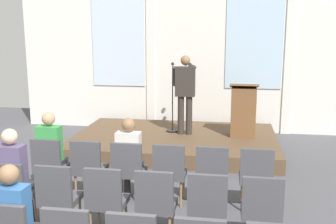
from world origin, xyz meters
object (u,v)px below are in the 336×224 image
audience_r0_c2 (130,154)px  chair_r1_c5 (261,207)px  chair_r0_c5 (256,174)px  chair_r1_c2 (106,197)px  audience_r0_c0 (51,149)px  chair_r1_c0 (12,191)px  chair_r0_c4 (212,172)px  lectern (243,111)px  chair_r1_c3 (156,201)px  audience_r2_c1 (14,218)px  chair_r0_c1 (88,165)px  chair_r0_c2 (128,167)px  mic_stand (173,117)px  audience_r1_c0 (14,173)px  chair_r0_c0 (50,163)px  chair_r1_c4 (208,204)px  chair_r0_c3 (170,170)px  chair_r1_c1 (58,194)px  speaker (185,89)px

audience_r0_c2 → chair_r1_c5: bearing=-32.5°
chair_r0_c5 → chair_r1_c2: size_ratio=1.00×
audience_r0_c0 → chair_r0_c5: (3.11, -0.08, -0.20)m
audience_r0_c2 → chair_r1_c0: 1.73m
chair_r0_c4 → lectern: bearing=80.4°
audience_r0_c2 → chair_r1_c3: audience_r0_c2 is taller
audience_r2_c1 → audience_r0_c2: bearing=74.3°
chair_r0_c1 → chair_r0_c2: (0.62, 0.00, 0.00)m
mic_stand → audience_r2_c1: size_ratio=1.21×
chair_r0_c5 → chair_r1_c0: (-3.11, -1.10, 0.00)m
audience_r1_c0 → audience_r2_c1: audience_r1_c0 is taller
chair_r0_c0 → audience_r2_c1: size_ratio=0.73×
chair_r0_c5 → chair_r1_c4: 1.27m
chair_r0_c0 → audience_r1_c0: bearing=-90.0°
lectern → audience_r1_c0: (-3.00, -4.04, -0.10)m
mic_stand → chair_r0_c4: mic_stand is taller
chair_r0_c5 → chair_r0_c0: bearing=180.0°
chair_r0_c2 → chair_r0_c4: (1.24, 0.00, 0.00)m
chair_r0_c2 → chair_r0_c5: size_ratio=1.00×
audience_r2_c1 → chair_r0_c0: bearing=106.3°
chair_r0_c2 → chair_r1_c3: bearing=-60.6°
chair_r0_c2 → audience_r1_c0: bearing=-140.6°
audience_r0_c0 → chair_r1_c4: size_ratio=1.41×
lectern → chair_r1_c5: (0.11, -4.12, -0.31)m
chair_r1_c3 → audience_r2_c1: audience_r2_c1 is taller
chair_r0_c5 → audience_r0_c0: bearing=178.5°
chair_r0_c5 → chair_r1_c0: size_ratio=1.00×
chair_r1_c3 → chair_r1_c5: 1.24m
chair_r0_c1 → chair_r0_c5: 2.49m
audience_r2_c1 → chair_r1_c4: bearing=28.7°
chair_r0_c0 → audience_r0_c0: bearing=90.0°
mic_stand → chair_r1_c5: size_ratio=1.65×
audience_r0_c0 → chair_r0_c3: bearing=-2.5°
mic_stand → chair_r0_c0: 3.50m
audience_r0_c2 → chair_r1_c2: bearing=-90.0°
audience_r0_c2 → chair_r1_c2: size_ratio=1.36×
chair_r1_c0 → chair_r1_c1: size_ratio=1.00×
chair_r0_c0 → chair_r0_c1: bearing=0.0°
chair_r0_c5 → audience_r2_c1: (-2.49, -2.12, 0.18)m
chair_r0_c0 → chair_r1_c4: (2.49, -1.10, 0.00)m
audience_r0_c0 → chair_r0_c1: 0.66m
chair_r0_c0 → audience_r1_c0: (0.00, -1.02, 0.21)m
chair_r0_c0 → chair_r0_c2: size_ratio=1.00×
chair_r0_c4 → chair_r1_c1: same height
speaker → audience_r1_c0: (-1.75, -4.04, -0.55)m
mic_stand → chair_r0_c3: 3.21m
chair_r1_c4 → chair_r1_c5: (0.62, 0.00, 0.00)m
chair_r1_c1 → chair_r1_c2: 0.62m
audience_r0_c0 → audience_r1_c0: audience_r1_c0 is taller
speaker → chair_r0_c5: bearing=-65.7°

